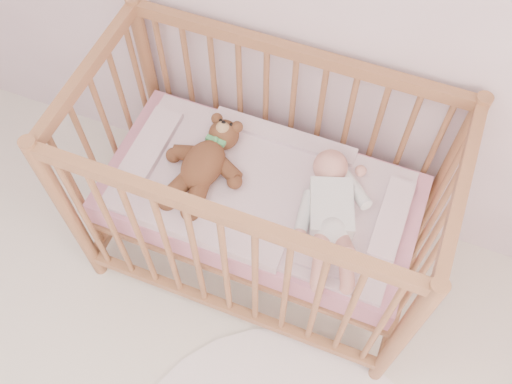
% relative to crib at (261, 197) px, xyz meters
% --- Properties ---
extents(crib, '(1.36, 0.76, 1.00)m').
position_rel_crib_xyz_m(crib, '(0.00, 0.00, 0.00)').
color(crib, '#9E6643').
rests_on(crib, floor).
extents(mattress, '(1.22, 0.62, 0.13)m').
position_rel_crib_xyz_m(mattress, '(0.00, 0.00, -0.01)').
color(mattress, pink).
rests_on(mattress, crib).
extents(blanket, '(1.10, 0.58, 0.06)m').
position_rel_crib_xyz_m(blanket, '(0.00, 0.00, 0.06)').
color(blanket, '#D290A3').
rests_on(blanket, mattress).
extents(baby, '(0.46, 0.66, 0.14)m').
position_rel_crib_xyz_m(baby, '(0.28, -0.02, 0.14)').
color(baby, white).
rests_on(baby, blanket).
extents(teddy_bear, '(0.38, 0.51, 0.13)m').
position_rel_crib_xyz_m(teddy_bear, '(-0.23, -0.02, 0.15)').
color(teddy_bear, brown).
rests_on(teddy_bear, blanket).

